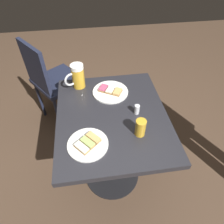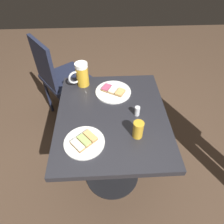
{
  "view_description": "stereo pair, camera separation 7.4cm",
  "coord_description": "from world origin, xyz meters",
  "px_view_note": "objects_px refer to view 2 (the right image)",
  "views": [
    {
      "loc": [
        -0.12,
        -0.8,
        1.55
      ],
      "look_at": [
        0.0,
        0.0,
        0.73
      ],
      "focal_mm": 31.96,
      "sensor_mm": 36.0,
      "label": 1
    },
    {
      "loc": [
        -0.04,
        -0.81,
        1.55
      ],
      "look_at": [
        0.0,
        0.0,
        0.73
      ],
      "focal_mm": 31.96,
      "sensor_mm": 36.0,
      "label": 2
    }
  ],
  "objects_px": {
    "beer_glass_small": "(138,130)",
    "cafe_chair": "(59,76)",
    "salt_shaker": "(137,111)",
    "plate_far": "(113,91)",
    "beer_mug": "(82,75)",
    "plate_near": "(84,142)"
  },
  "relations": [
    {
      "from": "plate_near",
      "to": "beer_glass_small",
      "type": "height_order",
      "value": "beer_glass_small"
    },
    {
      "from": "beer_mug",
      "to": "beer_glass_small",
      "type": "xyz_separation_m",
      "value": [
        0.31,
        -0.46,
        -0.03
      ]
    },
    {
      "from": "salt_shaker",
      "to": "cafe_chair",
      "type": "relative_size",
      "value": 0.07
    },
    {
      "from": "plate_near",
      "to": "beer_mug",
      "type": "distance_m",
      "value": 0.5
    },
    {
      "from": "plate_near",
      "to": "salt_shaker",
      "type": "bearing_deg",
      "value": 32.2
    },
    {
      "from": "beer_glass_small",
      "to": "salt_shaker",
      "type": "bearing_deg",
      "value": 82.87
    },
    {
      "from": "salt_shaker",
      "to": "cafe_chair",
      "type": "height_order",
      "value": "cafe_chair"
    },
    {
      "from": "beer_glass_small",
      "to": "salt_shaker",
      "type": "distance_m",
      "value": 0.16
    },
    {
      "from": "plate_far",
      "to": "cafe_chair",
      "type": "height_order",
      "value": "cafe_chair"
    },
    {
      "from": "plate_far",
      "to": "beer_glass_small",
      "type": "xyz_separation_m",
      "value": [
        0.11,
        -0.36,
        0.04
      ]
    },
    {
      "from": "beer_glass_small",
      "to": "cafe_chair",
      "type": "bearing_deg",
      "value": 123.18
    },
    {
      "from": "beer_mug",
      "to": "plate_near",
      "type": "bearing_deg",
      "value": -86.14
    },
    {
      "from": "plate_near",
      "to": "plate_far",
      "type": "bearing_deg",
      "value": 66.75
    },
    {
      "from": "plate_near",
      "to": "beer_mug",
      "type": "relative_size",
      "value": 1.28
    },
    {
      "from": "beer_mug",
      "to": "cafe_chair",
      "type": "relative_size",
      "value": 0.19
    },
    {
      "from": "plate_far",
      "to": "beer_glass_small",
      "type": "bearing_deg",
      "value": -73.61
    },
    {
      "from": "salt_shaker",
      "to": "plate_far",
      "type": "bearing_deg",
      "value": 120.98
    },
    {
      "from": "beer_mug",
      "to": "beer_glass_small",
      "type": "relative_size",
      "value": 1.66
    },
    {
      "from": "plate_near",
      "to": "cafe_chair",
      "type": "xyz_separation_m",
      "value": [
        -0.29,
        0.9,
        -0.22
      ]
    },
    {
      "from": "cafe_chair",
      "to": "beer_mug",
      "type": "bearing_deg",
      "value": -3.91
    },
    {
      "from": "plate_far",
      "to": "beer_mug",
      "type": "bearing_deg",
      "value": 155.1
    },
    {
      "from": "salt_shaker",
      "to": "cafe_chair",
      "type": "bearing_deg",
      "value": 129.37
    }
  ]
}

